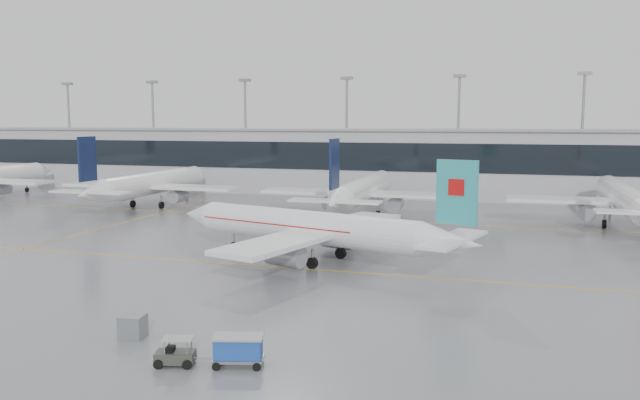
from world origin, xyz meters
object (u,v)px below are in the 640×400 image
(baggage_tug, at_px, (175,356))
(baggage_cart, at_px, (238,348))
(air_canada_jet, at_px, (317,229))
(gse_unit, at_px, (133,327))

(baggage_tug, relative_size, baggage_cart, 1.07)
(baggage_tug, height_order, baggage_cart, baggage_cart)
(air_canada_jet, bearing_deg, baggage_cart, 113.47)
(gse_unit, bearing_deg, baggage_tug, -40.64)
(air_canada_jet, height_order, gse_unit, air_canada_jet)
(baggage_tug, relative_size, gse_unit, 2.25)
(baggage_cart, bearing_deg, air_canada_jet, 82.30)
(gse_unit, bearing_deg, baggage_cart, -22.47)
(baggage_cart, bearing_deg, baggage_tug, 180.00)
(air_canada_jet, distance_m, gse_unit, 24.73)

